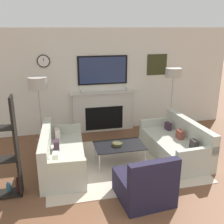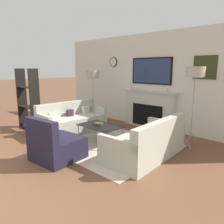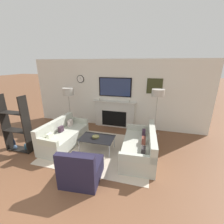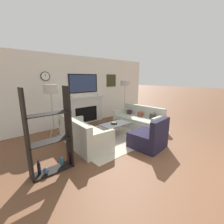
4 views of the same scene
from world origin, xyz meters
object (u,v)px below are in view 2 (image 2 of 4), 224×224
at_px(couch_right, 147,144).
at_px(floor_lamp_right, 195,73).
at_px(armchair, 56,146).
at_px(coffee_table, 100,126).
at_px(decorative_bowl, 99,124).
at_px(couch_left, 72,122).
at_px(floor_lamp_left, 93,75).
at_px(shelf_unit, 29,104).

relative_size(couch_right, floor_lamp_right, 1.05).
relative_size(couch_right, armchair, 2.07).
distance_m(coffee_table, decorative_bowl, 0.07).
distance_m(couch_left, armchair, 1.83).
bearing_deg(armchair, coffee_table, 94.63).
relative_size(coffee_table, decorative_bowl, 4.68).
bearing_deg(floor_lamp_left, armchair, -55.72).
bearing_deg(armchair, floor_lamp_left, 124.28).
height_order(decorative_bowl, floor_lamp_right, floor_lamp_right).
relative_size(armchair, coffee_table, 0.89).
bearing_deg(couch_left, shelf_unit, -148.78).
distance_m(armchair, floor_lamp_right, 3.19).
xyz_separation_m(couch_right, decorative_bowl, (-1.33, -0.05, 0.17)).
height_order(couch_right, armchair, armchair).
xyz_separation_m(couch_right, armchair, (-1.19, -1.31, -0.00)).
bearing_deg(armchair, couch_right, 47.79).
relative_size(couch_left, floor_lamp_right, 1.03).
bearing_deg(armchair, floor_lamp_right, 57.33).
distance_m(couch_right, coffee_table, 1.29).
height_order(floor_lamp_left, floor_lamp_right, floor_lamp_right).
relative_size(couch_right, coffee_table, 1.85).
relative_size(decorative_bowl, shelf_unit, 0.13).
xyz_separation_m(coffee_table, floor_lamp_left, (-1.56, 1.18, 1.12)).
bearing_deg(coffee_table, couch_right, 2.11).
relative_size(couch_right, floor_lamp_left, 1.11).
xyz_separation_m(floor_lamp_right, shelf_unit, (-3.93, -1.79, -0.88)).
bearing_deg(armchair, couch_left, 134.32).
height_order(couch_left, decorative_bowl, couch_left).
distance_m(coffee_table, shelf_unit, 2.37).
bearing_deg(shelf_unit, armchair, -15.25).
relative_size(floor_lamp_left, floor_lamp_right, 0.95).
relative_size(floor_lamp_left, shelf_unit, 0.98).
bearing_deg(floor_lamp_right, coffee_table, -144.72).
xyz_separation_m(couch_left, decorative_bowl, (1.13, -0.05, 0.16)).
height_order(decorative_bowl, floor_lamp_left, floor_lamp_left).
distance_m(couch_left, shelf_unit, 1.35).
bearing_deg(couch_right, decorative_bowl, -178.01).
height_order(couch_left, floor_lamp_left, floor_lamp_left).
height_order(couch_left, coffee_table, couch_left).
relative_size(couch_left, shelf_unit, 1.06).
bearing_deg(floor_lamp_right, floor_lamp_left, 180.00).
bearing_deg(couch_left, armchair, -45.68).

